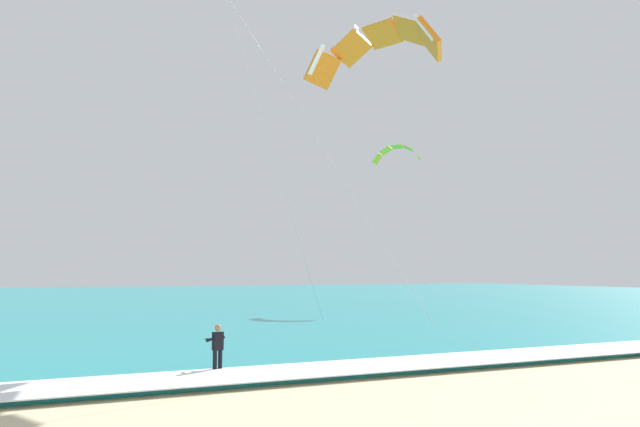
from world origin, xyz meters
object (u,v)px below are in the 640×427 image
at_px(kitesurfer, 217,347).
at_px(kite_primary, 377,44).
at_px(surfboard, 217,375).
at_px(kite_distant, 397,151).

bearing_deg(kitesurfer, kite_primary, 25.73).
bearing_deg(kitesurfer, surfboard, -73.99).
xyz_separation_m(kitesurfer, kite_primary, (8.45, 4.07, 13.20)).
xyz_separation_m(kitesurfer, kite_distant, (23.20, 26.74, 13.47)).
bearing_deg(surfboard, kite_primary, 25.84).
bearing_deg(kite_primary, kite_distant, 56.95).
height_order(kitesurfer, kite_distant, kite_distant).
relative_size(surfboard, kitesurfer, 0.87).
bearing_deg(kite_distant, kite_primary, -123.05).
xyz_separation_m(surfboard, kitesurfer, (-0.00, 0.02, 0.91)).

